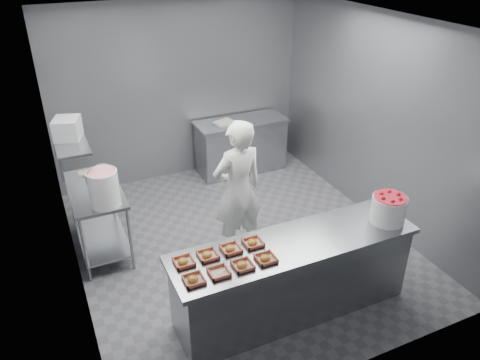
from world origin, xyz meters
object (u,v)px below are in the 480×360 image
object	(u,v)px
back_counter	(241,146)
tray_1	(219,272)
service_counter	(293,277)
tray_7	(253,243)
tray_5	(208,255)
strawberry_tub	(389,208)
worker	(238,190)
tray_2	(243,265)
tray_4	(184,262)
glaze_bucket	(104,188)
appliance	(67,128)
prep_table	(98,210)
tray_0	(194,280)
tray_3	(266,258)
tray_6	(231,249)

from	to	relation	value
back_counter	tray_1	world-z (taller)	tray_1
service_counter	tray_7	distance (m)	0.64
back_counter	tray_5	distance (m)	3.62
strawberry_tub	tray_5	bearing A→B (deg)	173.68
service_counter	strawberry_tub	world-z (taller)	strawberry_tub
worker	strawberry_tub	xyz separation A→B (m)	(1.17, -1.28, 0.17)
back_counter	strawberry_tub	xyz separation A→B (m)	(0.18, -3.33, 0.61)
tray_2	worker	distance (m)	1.45
tray_2	tray_4	distance (m)	0.55
back_counter	tray_2	bearing A→B (deg)	-114.54
glaze_bucket	tray_4	bearing A→B (deg)	-71.51
appliance	back_counter	bearing A→B (deg)	42.94
tray_2	tray_5	bearing A→B (deg)	131.08
service_counter	prep_table	world-z (taller)	same
back_counter	worker	world-z (taller)	worker
tray_0	tray_3	xyz separation A→B (m)	(0.72, 0.00, 0.00)
tray_1	appliance	distance (m)	2.47
tray_2	tray_4	world-z (taller)	same
service_counter	tray_0	size ratio (longest dim) A/B	13.88
back_counter	tray_0	distance (m)	3.98
tray_4	strawberry_tub	distance (m)	2.22
tray_2	tray_3	bearing A→B (deg)	0.00
tray_5	strawberry_tub	xyz separation A→B (m)	(1.97, -0.22, 0.14)
glaze_bucket	tray_1	bearing A→B (deg)	-66.92
tray_2	tray_3	distance (m)	0.24
tray_3	worker	xyz separation A→B (m)	(0.32, 1.33, -0.03)
tray_1	appliance	size ratio (longest dim) A/B	0.60
tray_1	tray_7	distance (m)	0.55
prep_table	tray_3	world-z (taller)	tray_3
tray_5	tray_7	distance (m)	0.48
service_counter	tray_2	world-z (taller)	tray_2
worker	glaze_bucket	xyz separation A→B (m)	(-1.50, 0.31, 0.23)
tray_5	prep_table	bearing A→B (deg)	112.85
prep_table	glaze_bucket	world-z (taller)	glaze_bucket
service_counter	tray_5	bearing A→B (deg)	171.17
prep_table	strawberry_tub	distance (m)	3.43
worker	glaze_bucket	size ratio (longest dim) A/B	3.47
tray_7	glaze_bucket	xyz separation A→B (m)	(-1.18, 1.37, 0.20)
service_counter	glaze_bucket	size ratio (longest dim) A/B	5.04
tray_7	appliance	world-z (taller)	appliance
prep_table	back_counter	distance (m)	2.87
service_counter	strawberry_tub	size ratio (longest dim) A/B	7.09
tray_6	appliance	world-z (taller)	appliance
service_counter	tray_2	size ratio (longest dim) A/B	13.88
tray_1	tray_5	world-z (taller)	tray_5
prep_table	tray_7	distance (m)	2.22
back_counter	worker	xyz separation A→B (m)	(-0.99, -2.05, 0.44)
tray_6	strawberry_tub	size ratio (longest dim) A/B	0.51
tray_3	tray_4	xyz separation A→B (m)	(-0.72, 0.28, 0.00)
back_counter	glaze_bucket	bearing A→B (deg)	-145.00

